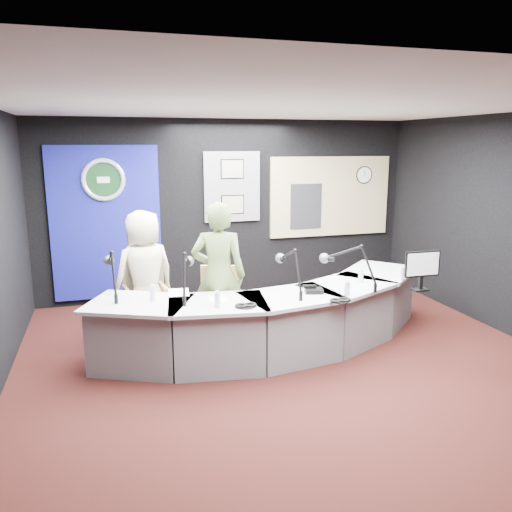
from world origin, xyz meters
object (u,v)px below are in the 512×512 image
object	(u,v)px
broadcast_desk	(274,319)
armchair_right	(219,309)
person_man	(145,274)
person_woman	(219,276)
armchair_left	(146,295)

from	to	relation	value
broadcast_desk	armchair_right	world-z (taller)	armchair_right
armchair_right	person_man	bearing A→B (deg)	160.15
broadcast_desk	person_man	xyz separation A→B (m)	(-1.43, 0.89, 0.44)
person_man	person_woman	distance (m)	1.03
broadcast_desk	armchair_left	world-z (taller)	armchair_left
person_woman	armchair_right	bearing A→B (deg)	-0.00
armchair_left	person_man	size ratio (longest dim) A/B	0.66
armchair_left	armchair_right	bearing A→B (deg)	-44.60
broadcast_desk	armchair_left	size ratio (longest dim) A/B	4.22
armchair_right	person_man	size ratio (longest dim) A/B	0.59
armchair_right	person_woman	xyz separation A→B (m)	(0.00, 0.00, 0.41)
armchair_left	armchair_right	xyz separation A→B (m)	(0.82, -0.62, -0.06)
person_man	person_woman	xyz separation A→B (m)	(0.82, -0.62, 0.07)
armchair_right	armchair_left	bearing A→B (deg)	160.15
broadcast_desk	person_woman	distance (m)	0.84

